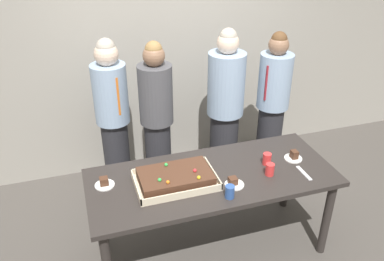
{
  "coord_description": "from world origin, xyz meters",
  "views": [
    {
      "loc": [
        -0.94,
        -2.42,
        2.62
      ],
      "look_at": [
        -0.12,
        0.15,
        1.13
      ],
      "focal_mm": 37.37,
      "sensor_mm": 36.0,
      "label": 1
    }
  ],
  "objects_px": {
    "plated_slice_near_left": "(104,183)",
    "person_far_right_suit": "(157,123)",
    "drink_cup_middle": "(270,169)",
    "person_green_shirt_behind": "(113,117)",
    "person_serving_front": "(225,108)",
    "plated_slice_near_right": "(234,183)",
    "cake_server_utensil": "(304,173)",
    "drink_cup_nearest": "(267,159)",
    "sheet_cake": "(175,178)",
    "person_striped_tie_right": "(272,108)",
    "plated_slice_far_left": "(294,156)",
    "party_table": "(212,185)",
    "drink_cup_far_end": "(230,192)"
  },
  "relations": [
    {
      "from": "sheet_cake",
      "to": "cake_server_utensil",
      "type": "relative_size",
      "value": 3.1
    },
    {
      "from": "party_table",
      "to": "drink_cup_far_end",
      "type": "distance_m",
      "value": 0.33
    },
    {
      "from": "cake_server_utensil",
      "to": "plated_slice_near_left",
      "type": "bearing_deg",
      "value": 168.12
    },
    {
      "from": "party_table",
      "to": "sheet_cake",
      "type": "relative_size",
      "value": 3.18
    },
    {
      "from": "sheet_cake",
      "to": "person_green_shirt_behind",
      "type": "distance_m",
      "value": 1.14
    },
    {
      "from": "sheet_cake",
      "to": "person_serving_front",
      "type": "distance_m",
      "value": 1.23
    },
    {
      "from": "plated_slice_near_left",
      "to": "person_green_shirt_behind",
      "type": "distance_m",
      "value": 0.98
    },
    {
      "from": "drink_cup_nearest",
      "to": "plated_slice_far_left",
      "type": "bearing_deg",
      "value": 0.23
    },
    {
      "from": "party_table",
      "to": "drink_cup_middle",
      "type": "xyz_separation_m",
      "value": [
        0.44,
        -0.12,
        0.14
      ]
    },
    {
      "from": "sheet_cake",
      "to": "person_far_right_suit",
      "type": "height_order",
      "value": "person_far_right_suit"
    },
    {
      "from": "plated_slice_near_right",
      "to": "party_table",
      "type": "bearing_deg",
      "value": 123.82
    },
    {
      "from": "plated_slice_far_left",
      "to": "drink_cup_far_end",
      "type": "relative_size",
      "value": 1.5
    },
    {
      "from": "plated_slice_near_left",
      "to": "person_striped_tie_right",
      "type": "relative_size",
      "value": 0.09
    },
    {
      "from": "drink_cup_middle",
      "to": "sheet_cake",
      "type": "bearing_deg",
      "value": 170.99
    },
    {
      "from": "person_far_right_suit",
      "to": "drink_cup_middle",
      "type": "bearing_deg",
      "value": 39.23
    },
    {
      "from": "person_green_shirt_behind",
      "to": "person_striped_tie_right",
      "type": "height_order",
      "value": "person_green_shirt_behind"
    },
    {
      "from": "plated_slice_near_right",
      "to": "person_far_right_suit",
      "type": "relative_size",
      "value": 0.09
    },
    {
      "from": "drink_cup_far_end",
      "to": "person_striped_tie_right",
      "type": "height_order",
      "value": "person_striped_tie_right"
    },
    {
      "from": "plated_slice_far_left",
      "to": "person_serving_front",
      "type": "height_order",
      "value": "person_serving_front"
    },
    {
      "from": "person_green_shirt_behind",
      "to": "person_serving_front",
      "type": "bearing_deg",
      "value": 65.93
    },
    {
      "from": "drink_cup_far_end",
      "to": "person_striped_tie_right",
      "type": "xyz_separation_m",
      "value": [
        0.92,
        1.12,
        0.03
      ]
    },
    {
      "from": "plated_slice_near_left",
      "to": "cake_server_utensil",
      "type": "height_order",
      "value": "plated_slice_near_left"
    },
    {
      "from": "person_green_shirt_behind",
      "to": "person_far_right_suit",
      "type": "bearing_deg",
      "value": 40.48
    },
    {
      "from": "drink_cup_nearest",
      "to": "cake_server_utensil",
      "type": "relative_size",
      "value": 0.5
    },
    {
      "from": "plated_slice_near_left",
      "to": "person_striped_tie_right",
      "type": "xyz_separation_m",
      "value": [
        1.78,
        0.7,
        0.05
      ]
    },
    {
      "from": "party_table",
      "to": "person_serving_front",
      "type": "distance_m",
      "value": 1.07
    },
    {
      "from": "sheet_cake",
      "to": "person_striped_tie_right",
      "type": "bearing_deg",
      "value": 33.56
    },
    {
      "from": "person_striped_tie_right",
      "to": "person_far_right_suit",
      "type": "relative_size",
      "value": 0.99
    },
    {
      "from": "person_serving_front",
      "to": "drink_cup_nearest",
      "type": "bearing_deg",
      "value": 39.98
    },
    {
      "from": "plated_slice_far_left",
      "to": "plated_slice_near_left",
      "type": "bearing_deg",
      "value": 176.01
    },
    {
      "from": "person_green_shirt_behind",
      "to": "person_far_right_suit",
      "type": "distance_m",
      "value": 0.45
    },
    {
      "from": "person_striped_tie_right",
      "to": "sheet_cake",
      "type": "bearing_deg",
      "value": 0.01
    },
    {
      "from": "plated_slice_far_left",
      "to": "drink_cup_middle",
      "type": "bearing_deg",
      "value": -154.38
    },
    {
      "from": "person_serving_front",
      "to": "plated_slice_near_left",
      "type": "bearing_deg",
      "value": -18.54
    },
    {
      "from": "person_striped_tie_right",
      "to": "party_table",
      "type": "bearing_deg",
      "value": 7.47
    },
    {
      "from": "plated_slice_near_left",
      "to": "person_far_right_suit",
      "type": "relative_size",
      "value": 0.09
    },
    {
      "from": "party_table",
      "to": "plated_slice_near_right",
      "type": "xyz_separation_m",
      "value": [
        0.11,
        -0.16,
        0.11
      ]
    },
    {
      "from": "plated_slice_near_left",
      "to": "plated_slice_near_right",
      "type": "xyz_separation_m",
      "value": [
        0.94,
        -0.29,
        -0.0
      ]
    },
    {
      "from": "party_table",
      "to": "plated_slice_near_left",
      "type": "xyz_separation_m",
      "value": [
        -0.83,
        0.13,
        0.11
      ]
    },
    {
      "from": "sheet_cake",
      "to": "drink_cup_middle",
      "type": "distance_m",
      "value": 0.75
    },
    {
      "from": "drink_cup_far_end",
      "to": "person_green_shirt_behind",
      "type": "height_order",
      "value": "person_green_shirt_behind"
    },
    {
      "from": "party_table",
      "to": "plated_slice_near_left",
      "type": "bearing_deg",
      "value": 171.23
    },
    {
      "from": "plated_slice_near_right",
      "to": "person_green_shirt_behind",
      "type": "bearing_deg",
      "value": 120.47
    },
    {
      "from": "person_far_right_suit",
      "to": "person_striped_tie_right",
      "type": "bearing_deg",
      "value": 93.2
    },
    {
      "from": "sheet_cake",
      "to": "drink_cup_middle",
      "type": "relative_size",
      "value": 6.19
    },
    {
      "from": "plated_slice_far_left",
      "to": "drink_cup_far_end",
      "type": "distance_m",
      "value": 0.78
    },
    {
      "from": "person_striped_tie_right",
      "to": "drink_cup_middle",
      "type": "bearing_deg",
      "value": 28.08
    },
    {
      "from": "plated_slice_near_right",
      "to": "drink_cup_nearest",
      "type": "distance_m",
      "value": 0.42
    },
    {
      "from": "sheet_cake",
      "to": "drink_cup_middle",
      "type": "bearing_deg",
      "value": -9.01
    },
    {
      "from": "plated_slice_far_left",
      "to": "person_green_shirt_behind",
      "type": "height_order",
      "value": "person_green_shirt_behind"
    }
  ]
}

